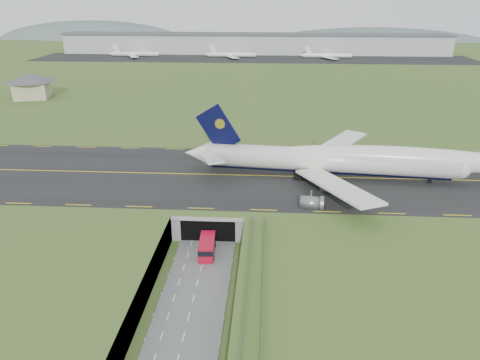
{
  "coord_description": "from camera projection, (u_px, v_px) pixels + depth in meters",
  "views": [
    {
      "loc": [
        12.71,
        -81.74,
        50.84
      ],
      "look_at": [
        6.26,
        20.0,
        9.99
      ],
      "focal_mm": 35.0,
      "sensor_mm": 36.0,
      "label": 1
    }
  ],
  "objects": [
    {
      "name": "service_building",
      "position": [
        31.0,
        84.0,
        211.79
      ],
      "size": [
        24.92,
        24.92,
        11.25
      ],
      "rotation": [
        0.0,
        0.0,
        0.24
      ],
      "color": "tan",
      "rests_on": "ground"
    },
    {
      "name": "jumbo_jet",
      "position": [
        353.0,
        161.0,
        119.17
      ],
      "size": [
        88.14,
        57.56,
        19.13
      ],
      "rotation": [
        0.0,
        0.0,
        -0.1
      ],
      "color": "silver",
      "rests_on": "ground"
    },
    {
      "name": "guideway",
      "position": [
        254.0,
        298.0,
        75.05
      ],
      "size": [
        3.0,
        53.0,
        7.05
      ],
      "color": "#A8A8A3",
      "rests_on": "ground"
    },
    {
      "name": "tunnel_portal",
      "position": [
        213.0,
        211.0,
        109.63
      ],
      "size": [
        17.0,
        22.3,
        6.0
      ],
      "color": "gray",
      "rests_on": "ground"
    },
    {
      "name": "trench_road",
      "position": [
        198.0,
        282.0,
        88.4
      ],
      "size": [
        12.0,
        75.0,
        0.2
      ],
      "primitive_type": "cube",
      "color": "slate",
      "rests_on": "ground"
    },
    {
      "name": "shuttle_tram",
      "position": [
        207.0,
        247.0,
        97.11
      ],
      "size": [
        3.56,
        8.48,
        3.38
      ],
      "rotation": [
        0.0,
        0.0,
        0.05
      ],
      "color": "#B20B23",
      "rests_on": "ground"
    },
    {
      "name": "cargo_terminal",
      "position": [
        254.0,
        43.0,
        367.58
      ],
      "size": [
        320.0,
        67.0,
        15.6
      ],
      "color": "#B2B2B2",
      "rests_on": "ground"
    },
    {
      "name": "taxiway",
      "position": [
        220.0,
        175.0,
        123.69
      ],
      "size": [
        800.0,
        44.0,
        0.18
      ],
      "primitive_type": "cube",
      "color": "black",
      "rests_on": "airfield_deck"
    },
    {
      "name": "airfield_deck",
      "position": [
        203.0,
        248.0,
        94.27
      ],
      "size": [
        800.0,
        800.0,
        6.0
      ],
      "primitive_type": "cube",
      "color": "gray",
      "rests_on": "ground"
    },
    {
      "name": "ground",
      "position": [
        203.0,
        261.0,
        95.38
      ],
      "size": [
        900.0,
        900.0,
        0.0
      ],
      "primitive_type": "plane",
      "color": "#466327",
      "rests_on": "ground"
    },
    {
      "name": "distant_hills",
      "position": [
        320.0,
        49.0,
        491.44
      ],
      "size": [
        700.0,
        91.0,
        60.0
      ],
      "color": "#4E5E5A",
      "rests_on": "ground"
    }
  ]
}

